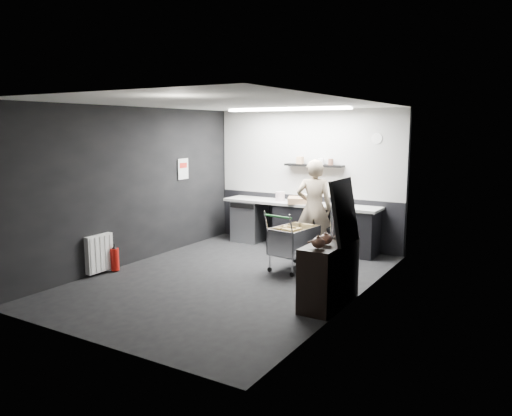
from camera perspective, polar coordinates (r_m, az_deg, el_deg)
The scene contains 22 objects.
floor at distance 7.92m, azimuth -2.87°, elevation -8.05°, with size 5.50×5.50×0.00m, color black.
ceiling at distance 7.57m, azimuth -3.03°, elevation 11.86°, with size 5.50×5.50×0.00m, color white.
wall_back at distance 10.02m, azimuth 5.87°, elevation 3.42°, with size 5.50×5.50×0.00m, color black.
wall_front at distance 5.59m, azimuth -18.86°, elevation -1.54°, with size 5.50×5.50×0.00m, color black.
wall_left at distance 8.89m, azimuth -13.72°, elevation 2.50°, with size 5.50×5.50×0.00m, color black.
wall_right at distance 6.73m, azimuth 11.33°, elevation 0.52°, with size 5.50×5.50×0.00m, color black.
kitchen_wall_panel at distance 9.96m, azimuth 5.87°, elevation 6.28°, with size 3.95×0.02×1.70m, color #B1B1AD.
dado_panel at distance 10.12m, azimuth 5.74°, elevation -1.38°, with size 3.95×0.02×1.00m, color black.
floating_shelf at distance 9.79m, azimuth 6.63°, elevation 4.87°, with size 1.20×0.22×0.04m, color black.
wall_clock at distance 9.43m, azimuth 13.66°, elevation 7.74°, with size 0.20×0.20×0.03m, color white.
poster at distance 9.82m, azimuth -8.35°, elevation 4.44°, with size 0.02×0.30×0.40m, color silver.
poster_red_band at distance 9.82m, azimuth -8.33°, elevation 4.84°, with size 0.01×0.22×0.10m, color red.
radiator at distance 8.42m, azimuth -17.48°, elevation -4.96°, with size 0.10×0.50×0.60m, color white.
ceiling_strip at distance 9.17m, azimuth 3.57°, elevation 11.19°, with size 2.40×0.20×0.04m, color white.
prep_counter at distance 9.79m, azimuth 5.68°, elevation -1.98°, with size 3.20×0.61×0.90m.
person at distance 9.16m, azimuth 6.65°, elevation -0.01°, with size 0.65×0.43×1.78m, color beige.
shopping_cart at distance 8.31m, azimuth 4.34°, elevation -3.92°, with size 0.64×0.96×0.98m.
sideboard at distance 6.73m, azimuth 8.56°, elevation -6.45°, with size 0.48×1.13×1.69m.
fire_extinguisher at distance 8.54m, azimuth -15.84°, elevation -5.58°, with size 0.14×0.14×0.45m.
cardboard_box at distance 9.68m, azimuth 5.37°, elevation 0.89°, with size 0.57×0.43×0.11m, color #A88059.
pink_tub at distance 9.96m, azimuth 2.77°, elevation 1.35°, with size 0.18×0.18×0.18m, color beige.
white_container at distance 9.66m, azimuth 5.61°, elevation 1.06°, with size 0.20×0.16×0.18m, color white.
Camera 1 is at (4.22, -6.28, 2.34)m, focal length 35.00 mm.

